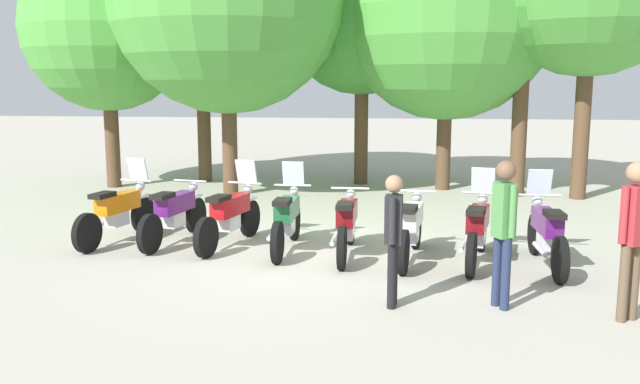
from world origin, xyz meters
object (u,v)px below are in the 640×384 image
object	(u,v)px
motorcycle_1	(175,213)
motorcycle_7	(546,232)
person_2	(393,231)
person_1	(504,222)
motorcycle_2	(230,215)
motorcycle_5	(411,227)
tree_4	(448,11)
motorcycle_4	(347,224)
motorcycle_6	(477,229)
tree_3	(362,9)
person_0	(633,227)
motorcycle_3	(287,218)
tree_0	(106,28)
motorcycle_0	(118,211)

from	to	relation	value
motorcycle_1	motorcycle_7	distance (m)	5.94
motorcycle_1	person_2	world-z (taller)	person_2
person_1	motorcycle_2	bearing A→B (deg)	-61.46
motorcycle_5	tree_4	distance (m)	7.97
motorcycle_4	motorcycle_6	distance (m)	1.98
person_2	motorcycle_6	bearing A→B (deg)	-115.54
tree_3	tree_4	size ratio (longest dim) A/B	0.96
person_0	tree_3	xyz separation A→B (m)	(-3.65, 9.93, 3.44)
motorcycle_1	person_0	size ratio (longest dim) A/B	1.20
motorcycle_2	person_2	bearing A→B (deg)	-122.31
motorcycle_3	motorcycle_6	world-z (taller)	same
tree_0	tree_4	xyz separation A→B (m)	(8.41, 0.64, 0.38)
motorcycle_5	tree_0	xyz separation A→B (m)	(-7.54, 6.27, 3.50)
motorcycle_0	motorcycle_6	distance (m)	5.93
motorcycle_2	motorcycle_6	bearing A→B (deg)	-85.49
tree_3	tree_0	bearing A→B (deg)	-168.10
motorcycle_2	person_0	size ratio (longest dim) A/B	1.19
motorcycle_5	tree_3	xyz separation A→B (m)	(-1.24, 7.60, 4.02)
motorcycle_0	motorcycle_6	world-z (taller)	same
motorcycle_2	tree_4	size ratio (longest dim) A/B	0.31
person_0	person_1	world-z (taller)	person_0
motorcycle_6	motorcycle_0	bearing A→B (deg)	95.69
tree_3	motorcycle_1	bearing A→B (deg)	-111.15
motorcycle_3	motorcycle_6	size ratio (longest dim) A/B	1.01
motorcycle_1	motorcycle_6	bearing A→B (deg)	-87.92
person_0	motorcycle_4	bearing A→B (deg)	21.01
motorcycle_7	tree_3	xyz separation A→B (m)	(-3.20, 7.73, 4.00)
person_0	motorcycle_2	bearing A→B (deg)	29.02
motorcycle_5	person_1	distance (m)	2.38
motorcycle_2	tree_3	bearing A→B (deg)	-0.99
motorcycle_7	tree_3	size ratio (longest dim) A/B	0.33
tree_0	tree_3	distance (m)	6.46
motorcycle_6	person_2	xyz separation A→B (m)	(-1.23, -2.14, 0.41)
person_0	person_2	size ratio (longest dim) A/B	1.14
motorcycle_3	motorcycle_4	distance (m)	1.01
motorcycle_1	motorcycle_2	distance (m)	0.99
motorcycle_3	motorcycle_7	distance (m)	3.96
person_2	tree_0	xyz separation A→B (m)	(-7.30, 8.43, 3.08)
person_1	person_2	world-z (taller)	person_1
motorcycle_0	motorcycle_7	distance (m)	6.90
motorcycle_1	person_2	xyz separation A→B (m)	(3.69, -2.80, 0.42)
motorcycle_0	motorcycle_2	bearing A→B (deg)	-79.84
motorcycle_4	motorcycle_7	world-z (taller)	motorcycle_7
motorcycle_3	motorcycle_7	xyz separation A→B (m)	(3.93, -0.50, 0.00)
motorcycle_4	person_0	world-z (taller)	person_0
motorcycle_7	person_1	size ratio (longest dim) A/B	1.23
motorcycle_6	motorcycle_1	bearing A→B (deg)	93.99
motorcycle_1	person_1	world-z (taller)	person_1
motorcycle_1	person_2	bearing A→B (deg)	-117.41
motorcycle_2	person_0	world-z (taller)	person_0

